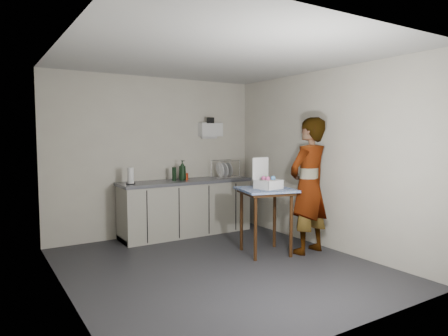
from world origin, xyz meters
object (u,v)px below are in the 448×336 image
dark_bottle (174,174)px  bakery_box (267,182)px  side_table (266,197)px  soap_bottle (182,170)px  kitchen_counter (186,209)px  dish_rack (225,174)px  soda_can (186,176)px  paper_towel (131,176)px  standing_man (309,186)px

dark_bottle → bakery_box: 1.73m
side_table → soap_bottle: (-0.50, 1.58, 0.28)m
kitchen_counter → dish_rack: 0.93m
soda_can → bakery_box: size_ratio=0.27×
side_table → dish_rack: (0.30, 1.54, 0.18)m
dish_rack → bakery_box: size_ratio=1.05×
kitchen_counter → paper_towel: size_ratio=8.94×
soap_bottle → bakery_box: 1.67m
paper_towel → bakery_box: size_ratio=0.59×
kitchen_counter → standing_man: (0.98, -1.85, 0.52)m
soap_bottle → dark_bottle: size_ratio=1.48×
kitchen_counter → standing_man: size_ratio=1.18×
soda_can → kitchen_counter: bearing=-126.4°
kitchen_counter → dark_bottle: bearing=176.2°
soda_can → soap_bottle: bearing=-161.3°
kitchen_counter → soda_can: bearing=53.6°
kitchen_counter → bakery_box: (0.46, -1.58, 0.58)m
side_table → dark_bottle: size_ratio=4.11×
standing_man → kitchen_counter: bearing=-71.6°
standing_man → dish_rack: 1.83m
standing_man → bakery_box: standing_man is taller
side_table → soap_bottle: soap_bottle is taller
soap_bottle → dark_bottle: bearing=178.0°
standing_man → dish_rack: standing_man is taller
side_table → soda_can: soda_can is taller
dish_rack → bakery_box: bearing=-100.5°
side_table → standing_man: 0.62m
dark_bottle → paper_towel: paper_towel is taller
standing_man → soda_can: size_ratio=16.87×
side_table → bakery_box: size_ratio=2.16×
kitchen_counter → standing_man: standing_man is taller
standing_man → paper_towel: bearing=-52.1°
soap_bottle → paper_towel: soap_bottle is taller
side_table → dish_rack: size_ratio=2.05×
standing_man → soda_can: 2.11m
soap_bottle → dish_rack: (0.81, -0.04, -0.09)m
paper_towel → standing_man: bearing=-42.6°
side_table → kitchen_counter: bearing=119.8°
dark_bottle → soap_bottle: bearing=-2.0°
paper_towel → dish_rack: size_ratio=0.56×
soda_can → dark_bottle: 0.24m
soap_bottle → soda_can: 0.14m
paper_towel → soda_can: bearing=5.6°
soda_can → bakery_box: bearing=-75.0°
soap_bottle → dark_bottle: (-0.15, 0.01, -0.05)m
soda_can → paper_towel: 1.00m
standing_man → paper_towel: standing_man is taller
soda_can → dish_rack: 0.72m
dark_bottle → dish_rack: size_ratio=0.50×
kitchen_counter → paper_towel: paper_towel is taller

